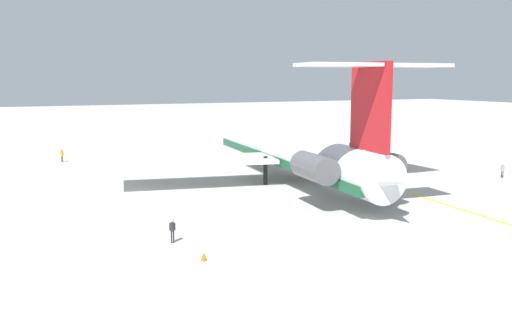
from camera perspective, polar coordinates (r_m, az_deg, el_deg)
The scene contains 9 objects.
ground at distance 67.99m, azimuth 8.37°, elevation -1.43°, with size 377.51×377.51×0.00m, color #B7B5AD.
main_jetliner at distance 58.81m, azimuth 3.94°, elevation 0.53°, with size 43.29×38.32×12.60m.
ground_crew_near_nose at distance 67.99m, azimuth 24.58°, elevation -1.19°, with size 0.37×0.27×1.66m.
ground_crew_near_tail at distance 37.91m, azimuth -8.82°, elevation -7.44°, with size 0.27×0.43×1.69m.
ground_crew_portside at distance 78.28m, azimuth -19.79°, elevation 0.23°, with size 0.28×0.42×1.73m.
ground_crew_starboard at distance 84.01m, azimuth 9.89°, elevation 1.14°, with size 0.31×0.38×1.81m.
safety_cone_nose at distance 88.06m, azimuth 9.59°, elevation 0.89°, with size 0.40×0.40×0.55m, color #EA590F.
safety_cone_wingtip at distance 34.33m, azimuth -5.52°, elevation -10.44°, with size 0.40×0.40×0.55m, color #EA590F.
taxiway_centreline at distance 64.83m, azimuth 10.05°, elevation -1.93°, with size 79.09×0.36×0.01m, color gold.
Camera 1 is at (-56.04, 36.83, 11.18)m, focal length 37.91 mm.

